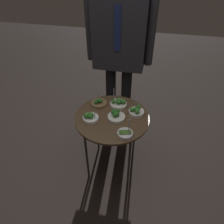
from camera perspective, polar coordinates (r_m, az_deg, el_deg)
name	(u,v)px	position (r m, az deg, el deg)	size (l,w,h in m)	color
ground_plane	(112,165)	(2.26, 0.00, -13.62)	(8.00, 8.00, 0.00)	black
serving_cart	(112,121)	(1.83, 0.00, -2.41)	(0.62, 0.62, 0.63)	brown
bowl_asparagus_front_right	(125,133)	(1.64, 3.46, -5.60)	(0.12, 0.12, 0.17)	silver
bowl_broccoli_back_right	(116,116)	(1.77, 1.07, -0.98)	(0.14, 0.14, 0.07)	silver
bowl_broccoli_back_left	(99,103)	(1.92, -3.49, 2.43)	(0.14, 0.14, 0.14)	brown
bowl_broccoli_front_center	(90,117)	(1.76, -5.71, -1.36)	(0.13, 0.13, 0.15)	white
bowl_broccoli_front_left	(136,111)	(1.82, 6.36, 0.17)	(0.13, 0.13, 0.12)	silver
bowl_broccoli_mid_right	(119,103)	(1.90, 1.73, 2.26)	(0.15, 0.15, 0.18)	silver
waiter_figure	(120,42)	(2.05, 1.98, 17.69)	(0.61, 0.23, 1.66)	black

